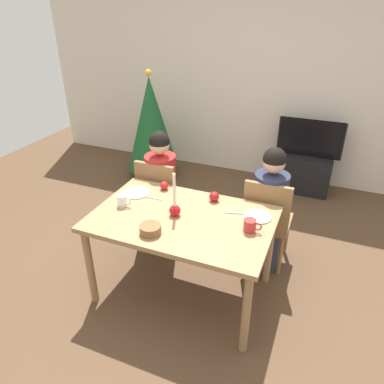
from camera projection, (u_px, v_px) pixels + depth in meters
The scene contains 20 objects.
ground_plane at pixel (183, 289), 3.15m from camera, with size 7.68×7.68×0.00m, color brown.
back_wall at pixel (263, 80), 4.64m from camera, with size 6.40×0.10×2.60m, color beige.
dining_table at pixel (182, 226), 2.83m from camera, with size 1.40×0.90×0.75m.
chair_left at pixel (160, 196), 3.57m from camera, with size 0.40×0.40×0.90m.
chair_right at pixel (267, 218), 3.21m from camera, with size 0.40×0.40×0.90m.
person_left_child at pixel (161, 190), 3.57m from camera, with size 0.30×0.30×1.17m.
person_right_child at pixel (268, 211), 3.21m from camera, with size 0.30×0.30×1.17m.
tv_stand at pixel (305, 173), 4.66m from camera, with size 0.64×0.40×0.48m, color black.
tv at pixel (310, 138), 4.44m from camera, with size 0.79×0.05×0.46m.
christmas_tree at pixel (151, 124), 4.77m from camera, with size 0.69×0.69×1.46m.
candle_centerpiece at pixel (175, 208), 2.77m from camera, with size 0.09×0.09×0.36m.
plate_left at pixel (137, 193), 3.12m from camera, with size 0.22×0.22×0.01m, color silver.
plate_right at pixel (258, 217), 2.79m from camera, with size 0.21×0.21×0.01m, color silver.
mug_left at pixel (122, 200), 2.92m from camera, with size 0.12×0.08×0.10m.
mug_right at pixel (250, 226), 2.60m from camera, with size 0.14×0.09×0.09m.
fork_left at pixel (152, 198), 3.05m from camera, with size 0.18×0.01×0.01m, color silver.
fork_right at pixel (236, 213), 2.83m from camera, with size 0.18×0.01×0.01m, color silver.
bowl_walnuts at pixel (150, 229), 2.59m from camera, with size 0.16×0.16×0.06m, color brown.
apple_near_candle at pixel (214, 196), 2.99m from camera, with size 0.08×0.08×0.08m, color #AE191E.
apple_by_left_plate at pixel (164, 186), 3.17m from camera, with size 0.07×0.07×0.07m, color red.
Camera 1 is at (0.96, -2.15, 2.26)m, focal length 33.73 mm.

